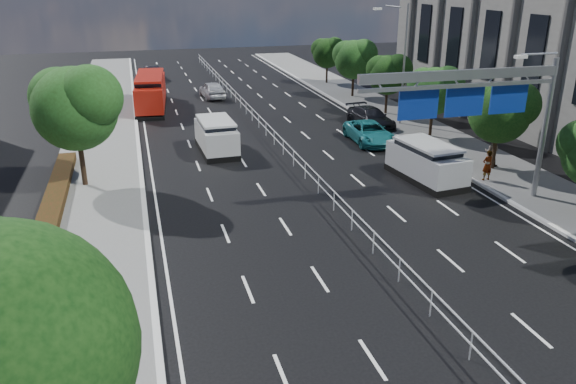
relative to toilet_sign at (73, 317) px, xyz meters
name	(u,v)px	position (x,y,z in m)	size (l,w,h in m)	color
ground	(455,344)	(10.95, 0.00, -2.94)	(160.00, 160.00, 0.00)	black
median_fence	(277,140)	(10.95, 22.50, -2.42)	(0.05, 85.00, 1.02)	silver
hedge_near	(21,312)	(-2.35, 5.00, -2.58)	(1.00, 36.00, 0.44)	black
toilet_sign	(73,317)	(0.00, 0.00, 0.00)	(1.62, 0.18, 4.34)	gray
overhead_gantry	(481,95)	(17.69, 10.05, 2.66)	(10.24, 0.38, 7.45)	gray
streetlight_far	(401,57)	(21.46, 26.00, 2.27)	(2.78, 2.40, 9.00)	gray
near_tree_back	(76,104)	(-0.99, 17.97, 1.67)	(4.84, 4.51, 6.69)	black
far_tree_d	(501,109)	(22.20, 14.48, 0.74)	(3.85, 3.59, 5.34)	black
far_tree_e	(435,88)	(22.20, 21.98, 0.61)	(3.63, 3.38, 5.13)	black
far_tree_f	(389,73)	(22.20, 29.48, 0.55)	(3.52, 3.28, 5.02)	black
far_tree_g	(354,57)	(22.20, 36.98, 0.81)	(3.96, 3.69, 5.45)	black
far_tree_h	(328,51)	(22.20, 44.48, 0.48)	(3.41, 3.18, 4.91)	black
white_minivan	(216,136)	(6.93, 22.64, -1.87)	(2.32, 5.08, 2.18)	black
red_bus	(151,91)	(3.45, 37.30, -1.42)	(3.15, 9.95, 2.92)	black
near_car_silver	(212,90)	(9.22, 40.35, -2.17)	(1.82, 4.53, 1.54)	#ADB0B5
near_car_dark	(152,72)	(4.20, 52.52, -2.19)	(1.60, 4.60, 1.51)	black
silver_minivan	(426,162)	(17.45, 14.00, -1.88)	(2.80, 5.44, 2.17)	black
parked_car_teal	(369,133)	(17.45, 22.00, -2.23)	(2.38, 5.17, 1.44)	#18666D
parked_car_dark	(371,118)	(19.25, 25.93, -2.20)	(2.08, 5.12, 1.49)	black
pedestrian_a	(487,165)	(20.55, 12.78, -1.95)	(0.63, 0.41, 1.71)	gray
pedestrian_b	(492,152)	(22.33, 14.95, -1.94)	(0.84, 0.65, 1.73)	gray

